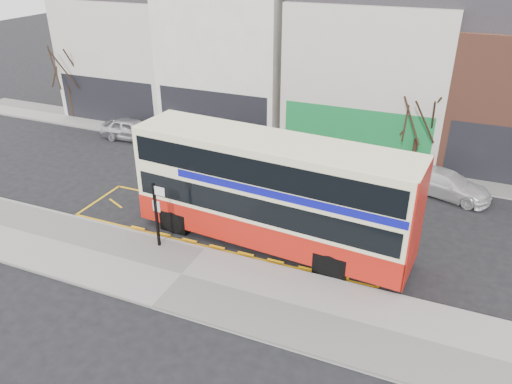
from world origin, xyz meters
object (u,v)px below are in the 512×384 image
at_px(street_tree_left, 64,56).
at_px(car_white, 446,184).
at_px(bus_stop_post, 157,209).
at_px(car_silver, 132,129).
at_px(street_tree_right, 421,107).
at_px(double_decker_bus, 272,191).
at_px(car_grey, 236,149).

bearing_deg(street_tree_left, car_white, -5.25).
height_order(bus_stop_post, car_silver, bus_stop_post).
bearing_deg(car_white, bus_stop_post, 149.04).
bearing_deg(car_white, street_tree_right, 59.62).
bearing_deg(double_decker_bus, car_white, 53.73).
relative_size(bus_stop_post, street_tree_right, 0.52).
height_order(bus_stop_post, street_tree_right, street_tree_right).
relative_size(double_decker_bus, car_white, 2.69).
bearing_deg(street_tree_right, street_tree_left, 179.15).
distance_m(bus_stop_post, car_grey, 9.60).
relative_size(car_grey, street_tree_right, 0.83).
height_order(double_decker_bus, bus_stop_post, double_decker_bus).
relative_size(bus_stop_post, car_white, 0.65).
distance_m(bus_stop_post, street_tree_left, 19.30).
xyz_separation_m(double_decker_bus, street_tree_left, (-18.99, 9.77, 1.98)).
xyz_separation_m(bus_stop_post, street_tree_left, (-14.92, 11.99, 2.54)).
xyz_separation_m(double_decker_bus, car_silver, (-12.57, 7.85, -1.75)).
relative_size(car_silver, street_tree_right, 0.73).
distance_m(bus_stop_post, car_silver, 13.23).
height_order(car_grey, street_tree_right, street_tree_right).
distance_m(car_silver, street_tree_left, 7.67).
relative_size(street_tree_left, street_tree_right, 1.17).
bearing_deg(car_grey, street_tree_left, 82.59).
bearing_deg(street_tree_right, bus_stop_post, -126.53).
height_order(double_decker_bus, street_tree_left, street_tree_left).
bearing_deg(car_silver, street_tree_left, 70.84).
bearing_deg(car_white, double_decker_bus, 155.64).
bearing_deg(bus_stop_post, double_decker_bus, 31.92).
distance_m(bus_stop_post, street_tree_right, 14.61).
bearing_deg(car_grey, bus_stop_post, -171.34).
relative_size(bus_stop_post, street_tree_left, 0.44).
height_order(car_white, street_tree_right, street_tree_right).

